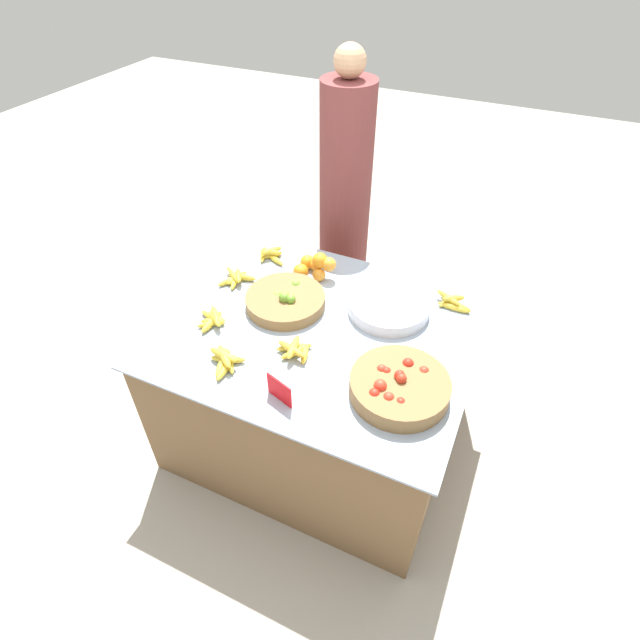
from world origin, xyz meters
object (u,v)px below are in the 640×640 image
at_px(vendor_person, 344,215).
at_px(metal_bowl, 389,306).
at_px(lime_bowl, 286,300).
at_px(tomato_basket, 399,386).
at_px(price_sign, 279,390).

bearing_deg(vendor_person, metal_bowl, -53.28).
distance_m(lime_bowl, metal_bowl, 0.49).
bearing_deg(tomato_basket, price_sign, -151.20).
distance_m(metal_bowl, vendor_person, 0.86).
bearing_deg(price_sign, vendor_person, 119.84).
xyz_separation_m(lime_bowl, metal_bowl, (0.46, 0.17, -0.00)).
bearing_deg(lime_bowl, price_sign, -64.58).
relative_size(tomato_basket, price_sign, 3.20).
bearing_deg(metal_bowl, tomato_basket, -66.68).
bearing_deg(vendor_person, lime_bowl, -86.60).
bearing_deg(tomato_basket, metal_bowl, 113.32).
distance_m(tomato_basket, price_sign, 0.47).
relative_size(lime_bowl, tomato_basket, 0.96).
relative_size(tomato_basket, vendor_person, 0.23).
xyz_separation_m(lime_bowl, tomato_basket, (0.66, -0.30, 0.01)).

